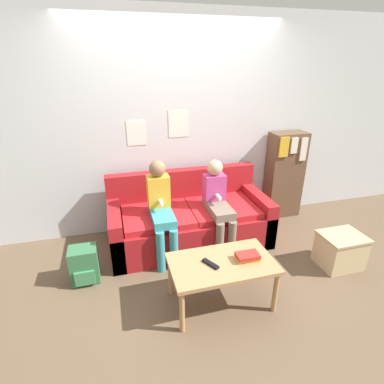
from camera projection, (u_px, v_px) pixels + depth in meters
name	position (u px, v px, depth m)	size (l,w,h in m)	color
ground_plane	(202.00, 266.00, 3.24)	(10.00, 10.00, 0.00)	brown
wall_back	(178.00, 127.00, 3.65)	(8.00, 0.06, 2.60)	silver
couch	(189.00, 220.00, 3.61)	(1.86, 0.85, 0.82)	maroon
coffee_table	(222.00, 267.00, 2.61)	(0.91, 0.53, 0.44)	#AD7F51
person_left	(161.00, 206.00, 3.21)	(0.24, 0.58, 1.08)	teal
person_right	(218.00, 201.00, 3.38)	(0.24, 0.58, 1.03)	#756656
tv_remote	(211.00, 264.00, 2.55)	(0.12, 0.17, 0.02)	black
book_stack	(248.00, 256.00, 2.62)	(0.21, 0.13, 0.06)	gold
bookshelf	(284.00, 175.00, 4.13)	(0.48, 0.28, 1.19)	brown
storage_box	(340.00, 250.00, 3.20)	(0.44, 0.36, 0.37)	#CCB284
backpack	(85.00, 265.00, 2.97)	(0.27, 0.24, 0.37)	#336B42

